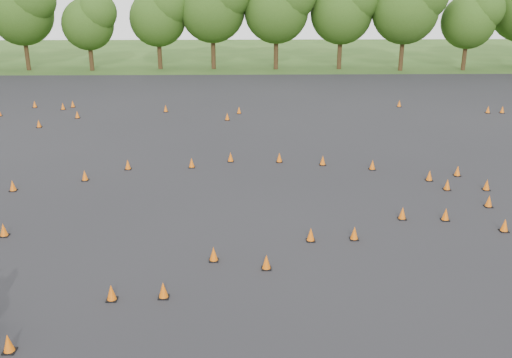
# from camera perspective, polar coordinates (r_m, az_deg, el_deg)

# --- Properties ---
(ground) EXTENTS (140.00, 140.00, 0.00)m
(ground) POSITION_cam_1_polar(r_m,az_deg,el_deg) (18.64, 0.26, -7.57)
(ground) COLOR #2D5119
(ground) RESTS_ON ground
(asphalt_pad) EXTENTS (62.00, 62.00, 0.00)m
(asphalt_pad) POSITION_cam_1_polar(r_m,az_deg,el_deg) (24.14, -0.10, -1.10)
(asphalt_pad) COLOR black
(asphalt_pad) RESTS_ON ground
(treeline) EXTENTS (87.11, 32.37, 10.82)m
(treeline) POSITION_cam_1_polar(r_m,az_deg,el_deg) (52.16, 4.65, 15.14)
(treeline) COLOR #294513
(treeline) RESTS_ON ground
(traffic_cones) EXTENTS (36.36, 32.91, 0.45)m
(traffic_cones) POSITION_cam_1_polar(r_m,az_deg,el_deg) (23.96, -1.07, -0.70)
(traffic_cones) COLOR #DE5E09
(traffic_cones) RESTS_ON asphalt_pad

